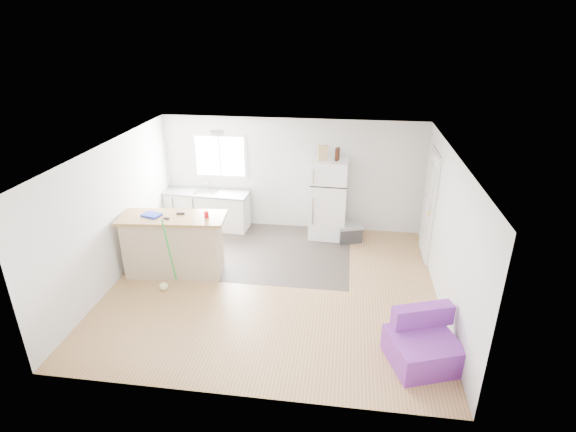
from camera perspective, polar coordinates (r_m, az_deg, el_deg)
The scene contains 19 objects.
room at distance 7.28m, azimuth -2.01°, elevation -0.89°, with size 5.51×5.01×2.41m.
vinyl_zone at distance 9.04m, azimuth -5.11°, elevation -4.26°, with size 4.05×2.50×0.00m, color #332B26.
window at distance 9.78m, azimuth -8.62°, elevation 7.53°, with size 1.18×0.06×0.98m.
interior_door at distance 8.83m, azimuth 17.50°, elevation 1.22°, with size 0.11×0.92×2.10m.
ceiling_fixture at distance 8.29m, azimuth -9.04°, elevation 10.38°, with size 0.30×0.30×0.07m, color white.
kitchen_cabinets at distance 9.98m, azimuth -10.18°, elevation 0.87°, with size 1.87×0.68×1.09m.
peninsula at distance 8.22m, azimuth -14.31°, elevation -3.55°, with size 1.87×0.86×1.12m.
refrigerator at distance 9.30m, azimuth 5.17°, elevation 2.22°, with size 0.77×0.73×1.67m.
cooler at distance 9.36m, azimuth 7.83°, elevation -2.12°, with size 0.56×0.46×0.37m.
purple_seat at distance 6.47m, azimuth 16.71°, elevation -15.38°, with size 1.06×1.05×0.69m.
cleaner_jug at distance 8.11m, azimuth -10.04°, elevation -7.02°, with size 0.16×0.13×0.31m.
mop at distance 7.93m, azimuth -15.37°, elevation -7.50°, with size 0.23×0.38×1.35m.
red_cup at distance 7.79m, azimuth -10.33°, elevation 0.24°, with size 0.08×0.08×0.12m, color red.
blue_tray at distance 8.08m, azimuth -16.93°, elevation 0.12°, with size 0.30×0.22×0.04m, color #1329B2.
tool_a at distance 8.02m, azimuth -13.48°, elevation 0.32°, with size 0.14×0.05×0.03m, color black.
tool_b at distance 7.89m, azimuth -15.18°, elevation -0.29°, with size 0.10×0.04×0.03m, color black.
cardboard_box at distance 8.91m, azimuth 4.42°, elevation 7.98°, with size 0.20×0.10×0.30m, color tan.
bottle_left at distance 8.92m, azimuth 6.19°, elevation 7.75°, with size 0.07×0.07×0.25m, color #361709.
bottle_right at distance 9.00m, azimuth 6.37°, elevation 7.89°, with size 0.07×0.07×0.25m, color #361709.
Camera 1 is at (1.15, -6.52, 4.22)m, focal length 28.00 mm.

